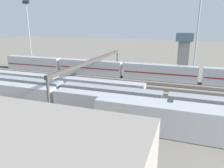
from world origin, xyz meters
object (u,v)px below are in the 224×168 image
object	(u,v)px
control_tower	(184,49)
light_mast_0	(28,26)
train_on_track_5	(110,96)
train_on_track_4	(58,83)
train_on_track_0	(123,70)
light_mast_2	(199,18)
train_on_track_6	(50,96)
signal_gantry	(94,63)

from	to	relation	value
control_tower	light_mast_0	bearing A→B (deg)	11.94
train_on_track_5	train_on_track_4	bearing A→B (deg)	-16.69
train_on_track_0	light_mast_2	distance (m)	27.64
train_on_track_0	light_mast_0	world-z (taller)	light_mast_0
train_on_track_6	train_on_track_0	distance (m)	30.97
light_mast_2	control_tower	distance (m)	18.20
train_on_track_4	train_on_track_5	bearing A→B (deg)	163.31
train_on_track_6	train_on_track_5	size ratio (longest dim) A/B	1.95
light_mast_0	control_tower	world-z (taller)	light_mast_0
train_on_track_4	control_tower	bearing A→B (deg)	-130.16
signal_gantry	control_tower	xyz separation A→B (m)	(-21.18, -33.83, 0.62)
light_mast_2	train_on_track_5	bearing A→B (deg)	56.90
train_on_track_6	light_mast_2	size ratio (longest dim) A/B	4.59
train_on_track_4	signal_gantry	size ratio (longest dim) A/B	1.18
train_on_track_6	light_mast_2	xyz separation A→B (m)	(-29.83, -32.04, 16.95)
light_mast_0	control_tower	distance (m)	60.75
train_on_track_4	signal_gantry	distance (m)	11.35
train_on_track_4	train_on_track_0	bearing A→B (deg)	-121.29
control_tower	light_mast_2	bearing A→B (deg)	104.31
train_on_track_4	train_on_track_0	size ratio (longest dim) A/B	0.49
train_on_track_5	train_on_track_6	bearing A→B (deg)	22.29
train_on_track_4	control_tower	world-z (taller)	control_tower
train_on_track_4	train_on_track_0	world-z (taller)	train_on_track_0
control_tower	train_on_track_0	bearing A→B (deg)	41.44
light_mast_0	signal_gantry	bearing A→B (deg)	150.42
train_on_track_4	signal_gantry	bearing A→B (deg)	-165.23
train_on_track_4	light_mast_2	xyz separation A→B (m)	(-34.30, -22.04, 17.00)
light_mast_0	light_mast_2	size ratio (longest dim) A/B	0.86
train_on_track_6	signal_gantry	distance (m)	14.61
train_on_track_0	control_tower	bearing A→B (deg)	-138.56
light_mast_2	light_mast_0	bearing A→B (deg)	-1.69
train_on_track_0	signal_gantry	world-z (taller)	signal_gantry
light_mast_0	signal_gantry	xyz separation A→B (m)	(-37.68, 21.39, -9.01)
train_on_track_0	signal_gantry	size ratio (longest dim) A/B	2.39
light_mast_2	control_tower	xyz separation A→B (m)	(3.65, -14.29, -10.67)
train_on_track_4	train_on_track_5	distance (m)	17.41
train_on_track_4	light_mast_0	size ratio (longest dim) A/B	1.81
train_on_track_6	train_on_track_0	world-z (taller)	train_on_track_0
train_on_track_6	control_tower	xyz separation A→B (m)	(-26.18, -46.33, 6.28)
train_on_track_4	train_on_track_5	xyz separation A→B (m)	(-16.67, 5.00, -0.02)
signal_gantry	train_on_track_6	bearing A→B (deg)	68.18
light_mast_2	control_tower	size ratio (longest dim) A/B	2.11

